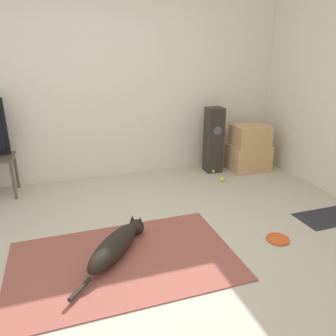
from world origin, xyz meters
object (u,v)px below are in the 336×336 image
object	(u,v)px
tennis_ball_by_boxes	(222,179)
tennis_ball_near_speaker	(213,171)
dog	(117,245)
floor_speaker	(213,140)
frisbee	(278,239)
cardboard_box_lower	(248,157)
cardboard_box_upper	(250,135)

from	to	relation	value
tennis_ball_by_boxes	tennis_ball_near_speaker	xyz separation A→B (m)	(0.02, 0.34, 0.00)
dog	floor_speaker	xyz separation A→B (m)	(1.72, 1.68, 0.35)
frisbee	tennis_ball_near_speaker	xyz separation A→B (m)	(0.20, 1.83, 0.02)
dog	cardboard_box_lower	size ratio (longest dim) A/B	1.51
tennis_ball_by_boxes	frisbee	bearing A→B (deg)	-97.11
frisbee	tennis_ball_by_boxes	size ratio (longest dim) A/B	3.25
dog	floor_speaker	world-z (taller)	floor_speaker
frisbee	floor_speaker	size ratio (longest dim) A/B	0.23
cardboard_box_lower	tennis_ball_near_speaker	distance (m)	0.59
cardboard_box_lower	cardboard_box_upper	bearing A→B (deg)	-100.12
dog	frisbee	bearing A→B (deg)	-8.87
frisbee	floor_speaker	distance (m)	1.98
dog	cardboard_box_upper	distance (m)	2.77
cardboard_box_upper	floor_speaker	bearing A→B (deg)	166.63
tennis_ball_by_boxes	cardboard_box_upper	bearing A→B (deg)	27.63
cardboard_box_upper	floor_speaker	distance (m)	0.54
frisbee	cardboard_box_upper	world-z (taller)	cardboard_box_upper
floor_speaker	dog	bearing A→B (deg)	-135.68
cardboard_box_lower	tennis_ball_near_speaker	size ratio (longest dim) A/B	8.68
cardboard_box_lower	dog	bearing A→B (deg)	-145.05
frisbee	cardboard_box_lower	size ratio (longest dim) A/B	0.37
frisbee	tennis_ball_by_boxes	world-z (taller)	tennis_ball_by_boxes
dog	frisbee	xyz separation A→B (m)	(1.49, -0.23, -0.10)
cardboard_box_lower	tennis_ball_by_boxes	bearing A→B (deg)	-151.23
tennis_ball_near_speaker	dog	bearing A→B (deg)	-136.69
floor_speaker	tennis_ball_by_boxes	bearing A→B (deg)	-96.81
dog	tennis_ball_near_speaker	size ratio (longest dim) A/B	13.08
tennis_ball_near_speaker	tennis_ball_by_boxes	bearing A→B (deg)	-92.93
frisbee	floor_speaker	world-z (taller)	floor_speaker
frisbee	floor_speaker	bearing A→B (deg)	82.96
dog	tennis_ball_near_speaker	world-z (taller)	dog
tennis_ball_by_boxes	tennis_ball_near_speaker	bearing A→B (deg)	87.07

